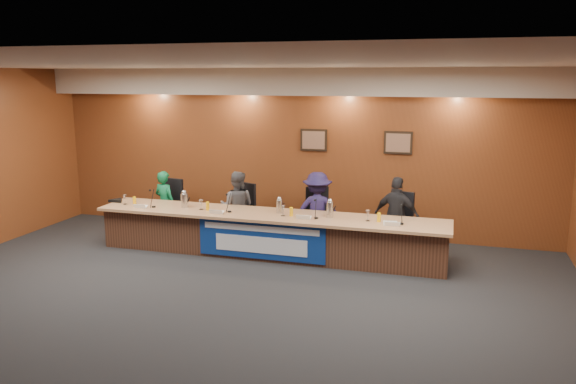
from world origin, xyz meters
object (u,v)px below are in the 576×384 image
banner (261,240)px  panelist_c (317,211)px  office_chair_a (168,210)px  panelist_a (165,203)px  carafe_right (330,210)px  speakerphone (117,200)px  office_chair_d (397,227)px  carafe_mid (279,206)px  carafe_left (185,201)px  dais_body (269,235)px  panelist_d (397,217)px  office_chair_b (239,215)px  panelist_b (237,207)px  office_chair_c (318,221)px

banner → panelist_c: 1.28m
office_chair_a → panelist_a: bearing=-80.2°
carafe_right → speakerphone: bearing=179.5°
panelist_a → office_chair_d: panelist_a is taller
panelist_a → office_chair_a: panelist_a is taller
panelist_a → carafe_mid: 2.56m
carafe_left → speakerphone: (-1.42, 0.05, -0.10)m
dais_body → panelist_a: panelist_a is taller
panelist_d → speakerphone: size_ratio=4.32×
panelist_a → panelist_d: (4.43, 0.00, 0.05)m
dais_body → banner: 0.42m
banner → office_chair_b: banner is taller
dais_body → panelist_c: size_ratio=4.30×
dais_body → banner: size_ratio=2.73×
office_chair_a → carafe_mid: (2.49, -0.65, 0.39)m
banner → carafe_mid: carafe_mid is taller
panelist_c → carafe_mid: 0.78m
dais_body → office_chair_b: dais_body is taller
panelist_b → carafe_right: panelist_b is taller
office_chair_a → office_chair_c: (3.03, 0.00, 0.00)m
panelist_a → carafe_mid: bearing=-176.8°
office_chair_a → carafe_right: size_ratio=1.83×
panelist_b → carafe_right: bearing=153.7°
banner → office_chair_d: bearing=27.7°
panelist_a → office_chair_b: size_ratio=2.65×
banner → office_chair_d: size_ratio=4.58×
panelist_a → panelist_b: bearing=-164.5°
panelist_b → office_chair_a: bearing=-12.2°
banner → panelist_c: bearing=54.8°
panelist_d → carafe_mid: (-1.94, -0.55, 0.17)m
banner → panelist_d: bearing=25.6°
carafe_mid → dais_body: bearing=-164.4°
banner → carafe_left: size_ratio=8.98×
dais_body → carafe_left: carafe_left is taller
dais_body → panelist_c: 0.99m
carafe_left → panelist_b: bearing=39.3°
panelist_a → panelist_b: 1.50m
dais_body → panelist_a: 2.41m
office_chair_a → carafe_right: carafe_right is taller
office_chair_d → office_chair_b: bearing=-163.9°
panelist_d → carafe_left: panelist_d is taller
dais_body → office_chair_c: size_ratio=12.50×
panelist_d → office_chair_a: bearing=12.3°
panelist_a → office_chair_c: 3.03m
panelist_b → carafe_mid: bearing=142.8°
carafe_left → dais_body: bearing=0.8°
office_chair_a → office_chair_c: same height
office_chair_c → office_chair_a: bearing=159.6°
dais_body → panelist_d: size_ratio=4.34×
panelist_b → office_chair_b: panelist_b is taller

